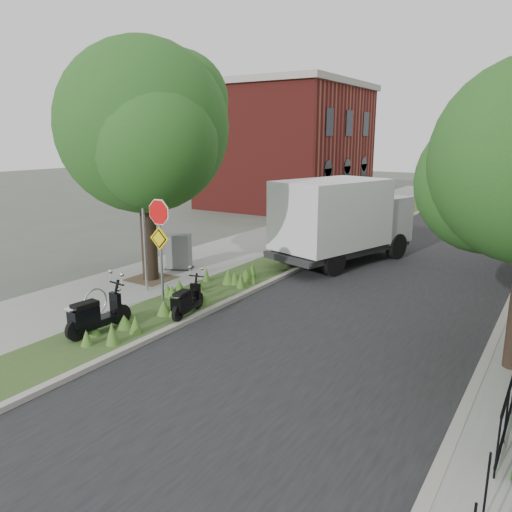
# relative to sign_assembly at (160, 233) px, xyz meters

# --- Properties ---
(ground) EXTENTS (120.00, 120.00, 0.00)m
(ground) POSITION_rel_sign_assembly_xyz_m (1.40, -0.58, -2.33)
(ground) COLOR #4C5147
(ground) RESTS_ON ground
(sidewalk_near) EXTENTS (3.50, 60.00, 0.12)m
(sidewalk_near) POSITION_rel_sign_assembly_xyz_m (-2.85, 9.42, -2.27)
(sidewalk_near) COLOR gray
(sidewalk_near) RESTS_ON ground
(verge) EXTENTS (2.00, 60.00, 0.12)m
(verge) POSITION_rel_sign_assembly_xyz_m (-0.10, 9.42, -2.27)
(verge) COLOR #33471E
(verge) RESTS_ON ground
(kerb_near) EXTENTS (0.20, 60.00, 0.13)m
(kerb_near) POSITION_rel_sign_assembly_xyz_m (0.90, 9.42, -2.26)
(kerb_near) COLOR #9E9991
(kerb_near) RESTS_ON ground
(road) EXTENTS (7.00, 60.00, 0.01)m
(road) POSITION_rel_sign_assembly_xyz_m (4.40, 9.42, -2.32)
(road) COLOR black
(road) RESTS_ON ground
(street_tree_main) EXTENTS (6.21, 5.54, 7.66)m
(street_tree_main) POSITION_rel_sign_assembly_xyz_m (-2.68, 2.28, 2.48)
(street_tree_main) COLOR black
(street_tree_main) RESTS_ON ground
(bare_post) EXTENTS (0.08, 0.08, 4.00)m
(bare_post) POSITION_rel_sign_assembly_xyz_m (-1.80, 1.22, -0.21)
(bare_post) COLOR #A5A8AD
(bare_post) RESTS_ON ground
(bike_hoop) EXTENTS (0.06, 0.78, 0.77)m
(bike_hoop) POSITION_rel_sign_assembly_xyz_m (-1.30, -1.18, -1.83)
(bike_hoop) COLOR #A5A8AD
(bike_hoop) RESTS_ON ground
(sign_assembly) EXTENTS (0.94, 0.08, 3.22)m
(sign_assembly) POSITION_rel_sign_assembly_xyz_m (0.00, 0.00, 0.00)
(sign_assembly) COLOR #A5A8AD
(sign_assembly) RESTS_ON ground
(brick_building) EXTENTS (9.40, 10.40, 8.30)m
(brick_building) POSITION_rel_sign_assembly_xyz_m (-8.10, 21.42, 1.88)
(brick_building) COLOR maroon
(brick_building) RESTS_ON ground
(scooter_near) EXTENTS (0.50, 1.53, 0.73)m
(scooter_near) POSITION_rel_sign_assembly_xyz_m (0.73, 0.06, -1.85)
(scooter_near) COLOR black
(scooter_near) RESTS_ON ground
(scooter_far) EXTENTS (0.48, 1.82, 0.86)m
(scooter_far) POSITION_rel_sign_assembly_xyz_m (-0.32, -2.11, -1.79)
(scooter_far) COLOR black
(scooter_far) RESTS_ON ground
(box_truck) EXTENTS (3.97, 6.49, 2.75)m
(box_truck) POSITION_rel_sign_assembly_xyz_m (1.69, 8.13, -0.53)
(box_truck) COLOR #262628
(box_truck) RESTS_ON ground
(utility_cabinet) EXTENTS (1.12, 0.96, 1.26)m
(utility_cabinet) POSITION_rel_sign_assembly_xyz_m (-2.67, 3.75, -1.60)
(utility_cabinet) COLOR #262628
(utility_cabinet) RESTS_ON ground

